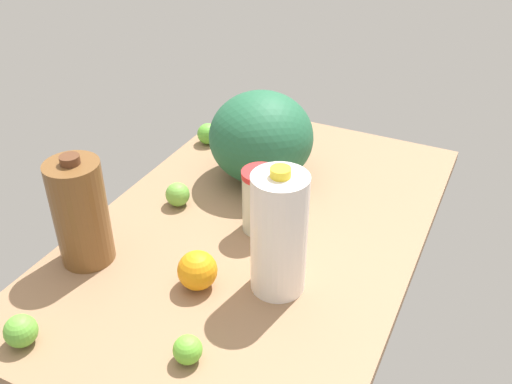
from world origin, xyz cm
name	(u,v)px	position (x,y,z in cm)	size (l,w,h in cm)	color
countertop	(256,232)	(0.00, 0.00, 1.50)	(120.00, 76.00, 3.00)	#916C4D
tumbler_cup	(260,201)	(0.36, 1.22, 10.99)	(9.02, 9.02, 15.90)	beige
watermelon	(261,137)	(-21.67, -8.95, 15.19)	(27.75, 27.75, 24.38)	#24613F
chocolate_milk_jug	(80,213)	(26.74, -28.73, 15.25)	(11.68, 11.68, 26.07)	brown
milk_jug	(279,234)	(16.77, 13.16, 16.56)	(11.42, 11.42, 28.69)	white
lime_by_jug	(21,331)	(52.05, -23.24, 6.12)	(6.23, 6.23, 6.23)	#60AA38
lime_beside_bowl	(208,134)	(-32.42, -31.93, 6.16)	(6.32, 6.32, 6.32)	#5EB437
lime_near_front	(177,195)	(0.37, -22.09, 6.08)	(6.15, 6.15, 6.15)	#6AAC3E
orange_far_back	(197,270)	(24.18, -1.82, 7.21)	(8.41, 8.41, 8.41)	orange
lime_loose	(188,350)	(42.15, 6.73, 5.71)	(5.42, 5.42, 5.42)	#67BA36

